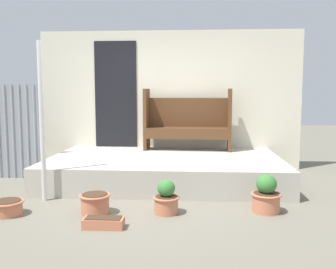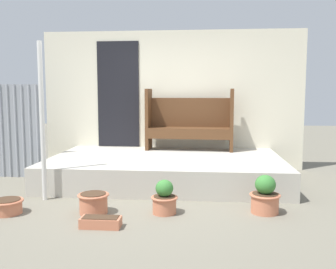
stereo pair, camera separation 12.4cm
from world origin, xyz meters
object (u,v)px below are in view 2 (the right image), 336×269
bench (190,120)px  flower_pot_right (164,199)px  flower_pot_far_right (265,196)px  flower_pot_middle (93,202)px  support_post (42,122)px  flower_pot_left (7,206)px  planter_box_rect (101,222)px

bench → flower_pot_right: 2.59m
flower_pot_far_right → flower_pot_middle: bearing=-174.4°
support_post → flower_pot_far_right: 3.01m
flower_pot_middle → flower_pot_right: 0.85m
flower_pot_left → flower_pot_middle: flower_pot_middle is taller
flower_pot_far_right → planter_box_rect: (-1.84, -0.66, -0.14)m
flower_pot_right → bench: bearing=85.1°
support_post → planter_box_rect: support_post is taller
bench → flower_pot_middle: bearing=-109.7°
flower_pot_left → support_post: bearing=71.8°
flower_pot_left → planter_box_rect: (1.24, -0.34, -0.04)m
bench → planter_box_rect: bearing=-102.8°
support_post → bench: (1.89, 2.04, -0.12)m
flower_pot_right → flower_pot_far_right: 1.21m
flower_pot_far_right → planter_box_rect: size_ratio=1.07×
bench → flower_pot_left: 3.48m
flower_pot_middle → flower_pot_far_right: 2.06m
support_post → planter_box_rect: (1.04, -0.96, -1.00)m
flower_pot_left → flower_pot_far_right: flower_pot_far_right is taller
flower_pot_right → flower_pot_far_right: size_ratio=0.89×
flower_pot_right → planter_box_rect: 0.84m
flower_pot_middle → planter_box_rect: bearing=-65.0°
support_post → flower_pot_far_right: support_post is taller
flower_pot_left → flower_pot_middle: size_ratio=1.02×
bench → support_post: bearing=-129.7°
flower_pot_left → planter_box_rect: flower_pot_left is taller
bench → flower_pot_left: bench is taller
support_post → bench: bearing=47.2°
flower_pot_middle → flower_pot_left: bearing=-173.7°
planter_box_rect → support_post: bearing=137.2°
bench → flower_pot_far_right: bench is taller
flower_pot_right → flower_pot_left: bearing=-174.4°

